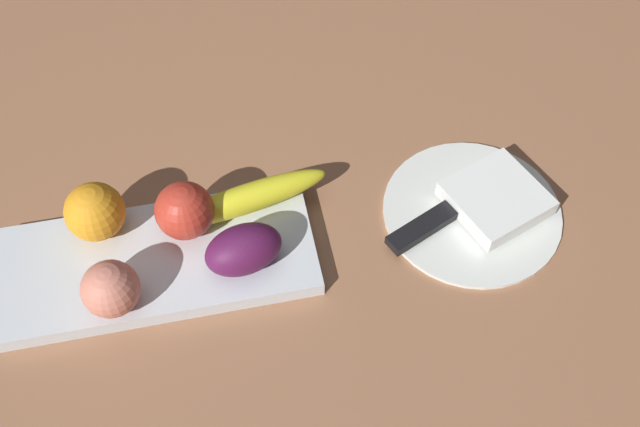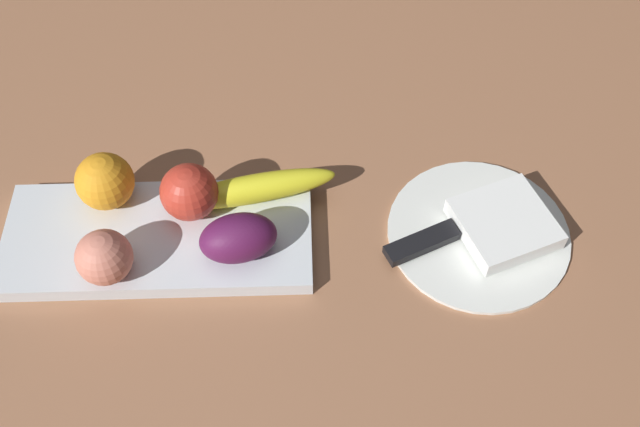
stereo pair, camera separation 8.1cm
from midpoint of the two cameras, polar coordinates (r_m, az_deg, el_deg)
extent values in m
plane|color=#986545|center=(0.88, -9.69, -0.68)|extent=(2.40, 2.40, 0.00)
cube|color=silver|center=(0.85, -9.86, -2.06)|extent=(0.35, 0.15, 0.02)
sphere|color=red|center=(0.83, -7.51, 1.45)|extent=(0.07, 0.07, 0.07)
ellipsoid|color=yellow|center=(0.85, -2.44, 1.77)|extent=(0.20, 0.07, 0.03)
sphere|color=orange|center=(0.86, -13.97, 2.28)|extent=(0.07, 0.07, 0.07)
sphere|color=#D57B65|center=(0.80, -13.83, -3.56)|extent=(0.06, 0.06, 0.06)
ellipsoid|color=#521743|center=(0.80, -3.55, -2.14)|extent=(0.10, 0.07, 0.05)
cylinder|color=white|center=(0.88, 14.93, -1.59)|extent=(0.21, 0.21, 0.01)
cube|color=white|center=(0.87, 16.84, -0.94)|extent=(0.13, 0.13, 0.02)
cube|color=silver|center=(0.87, 14.00, -1.15)|extent=(0.15, 0.08, 0.00)
cube|color=black|center=(0.84, 10.74, -2.45)|extent=(0.09, 0.06, 0.01)
camera|label=1|loc=(0.04, -87.13, 4.01)|focal=40.81mm
camera|label=2|loc=(0.04, 92.87, -4.01)|focal=40.81mm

